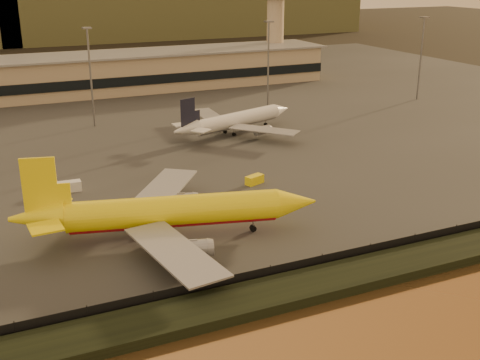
% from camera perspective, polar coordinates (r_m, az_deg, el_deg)
% --- Properties ---
extents(ground, '(900.00, 900.00, 0.00)m').
position_cam_1_polar(ground, '(94.00, 2.49, -5.44)').
color(ground, black).
rests_on(ground, ground).
extents(embankment, '(320.00, 7.00, 1.40)m').
position_cam_1_polar(embankment, '(80.58, 8.05, -9.58)').
color(embankment, black).
rests_on(embankment, ground).
extents(tarmac, '(320.00, 220.00, 0.20)m').
position_cam_1_polar(tarmac, '(179.59, -11.43, 6.40)').
color(tarmac, '#2D2D2D').
rests_on(tarmac, ground).
extents(perimeter_fence, '(300.00, 0.05, 2.20)m').
position_cam_1_polar(perimeter_fence, '(83.26, 6.59, -8.03)').
color(perimeter_fence, black).
rests_on(perimeter_fence, tarmac).
extents(terminal_building, '(202.00, 25.00, 12.60)m').
position_cam_1_polar(terminal_building, '(205.54, -17.58, 9.26)').
color(terminal_building, tan).
rests_on(terminal_building, tarmac).
extents(control_tower, '(11.20, 11.20, 35.50)m').
position_cam_1_polar(control_tower, '(234.47, 3.38, 15.07)').
color(control_tower, tan).
rests_on(control_tower, tarmac).
extents(apron_light_masts, '(152.20, 12.20, 25.40)m').
position_cam_1_polar(apron_light_masts, '(161.95, -4.84, 10.94)').
color(apron_light_masts, slate).
rests_on(apron_light_masts, tarmac).
extents(dhl_cargo_jet, '(46.17, 44.31, 13.94)m').
position_cam_1_polar(dhl_cargo_jet, '(92.35, -6.77, -3.08)').
color(dhl_cargo_jet, yellow).
rests_on(dhl_cargo_jet, tarmac).
extents(white_narrowbody_jet, '(37.34, 35.45, 11.01)m').
position_cam_1_polar(white_narrowbody_jet, '(151.19, -0.42, 5.67)').
color(white_narrowbody_jet, silver).
rests_on(white_narrowbody_jet, tarmac).
extents(gse_vehicle_yellow, '(4.06, 2.87, 1.67)m').
position_cam_1_polar(gse_vehicle_yellow, '(115.82, 1.38, 0.04)').
color(gse_vehicle_yellow, yellow).
rests_on(gse_vehicle_yellow, tarmac).
extents(gse_vehicle_white, '(4.31, 2.06, 1.91)m').
position_cam_1_polar(gse_vehicle_white, '(116.27, -15.87, -0.59)').
color(gse_vehicle_white, silver).
rests_on(gse_vehicle_white, tarmac).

